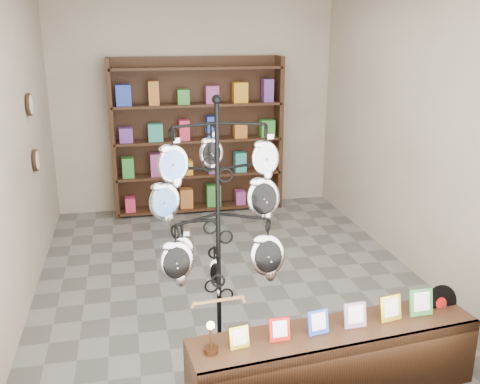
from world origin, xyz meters
name	(u,v)px	position (x,y,z in m)	size (l,w,h in m)	color
ground	(229,276)	(0.00, 0.00, 0.00)	(5.00, 5.00, 0.00)	slate
room_envelope	(228,104)	(0.00, 0.00, 1.85)	(5.00, 5.00, 5.00)	#C2B29C
display_tree	(218,214)	(-0.36, -1.41, 1.22)	(1.09, 0.89, 2.12)	black
front_shelf	(334,361)	(0.37, -2.05, 0.26)	(2.15, 0.64, 0.75)	black
back_shelving	(198,141)	(0.00, 2.30, 1.03)	(2.42, 0.36, 2.20)	black
wall_clocks	(33,133)	(-1.97, 0.80, 1.50)	(0.03, 0.24, 0.84)	black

